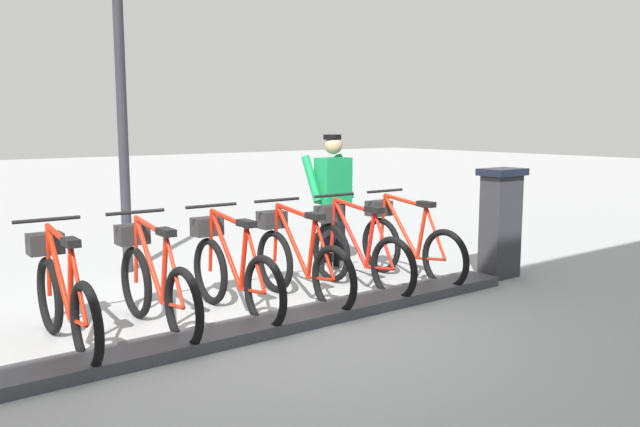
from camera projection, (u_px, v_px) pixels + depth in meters
name	position (u px, v px, depth m)	size (l,w,h in m)	color
ground_plane	(287.00, 326.00, 5.86)	(60.00, 60.00, 0.00)	#A3A5A5
dock_rail_base	(287.00, 321.00, 5.85)	(0.44, 5.42, 0.10)	#47474C
payment_kiosk	(500.00, 221.00, 7.65)	(0.36, 0.52, 1.28)	#38383D
bike_docked_0	(407.00, 243.00, 7.56)	(1.72, 0.54, 1.02)	black
bike_docked_1	(356.00, 251.00, 7.10)	(1.72, 0.54, 1.02)	black
bike_docked_2	(298.00, 260.00, 6.63)	(1.72, 0.54, 1.02)	black
bike_docked_3	(232.00, 270.00, 6.17)	(1.72, 0.54, 1.02)	black
bike_docked_4	(154.00, 282.00, 5.71)	(1.72, 0.54, 1.02)	black
bike_docked_5	(63.00, 296.00, 5.25)	(1.72, 0.54, 1.02)	black
worker_near_rack	(333.00, 196.00, 8.07)	(0.46, 0.63, 1.66)	white
lamp_post	(120.00, 71.00, 7.68)	(0.32, 0.32, 3.63)	#2D2D33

